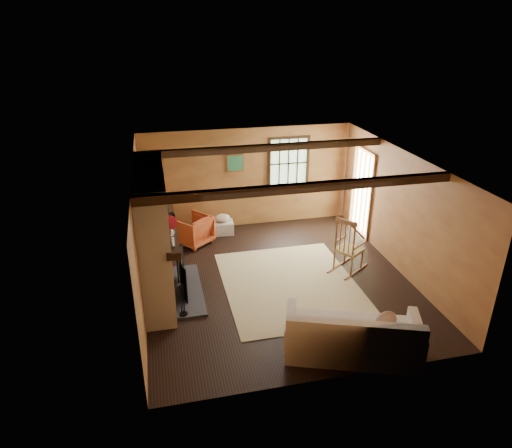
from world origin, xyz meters
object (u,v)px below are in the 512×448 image
object	(u,v)px
rocking_chair	(348,248)
armchair	(193,230)
sofa	(352,339)
fireplace	(156,241)
laundry_basket	(223,227)

from	to	relation	value
rocking_chair	armchair	bearing A→B (deg)	21.39
rocking_chair	sofa	xyz separation A→B (m)	(-0.95, -2.40, -0.21)
sofa	armchair	bearing A→B (deg)	134.35
sofa	armchair	world-z (taller)	sofa
fireplace	rocking_chair	world-z (taller)	fireplace
rocking_chair	sofa	world-z (taller)	rocking_chair
armchair	laundry_basket	bearing A→B (deg)	168.49
rocking_chair	armchair	world-z (taller)	rocking_chair
armchair	rocking_chair	bearing A→B (deg)	107.09
rocking_chair	laundry_basket	bearing A→B (deg)	8.22
laundry_basket	sofa	bearing A→B (deg)	-75.40
rocking_chair	sofa	distance (m)	2.59
rocking_chair	sofa	size ratio (longest dim) A/B	0.54
laundry_basket	armchair	world-z (taller)	armchair
fireplace	armchair	world-z (taller)	fireplace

